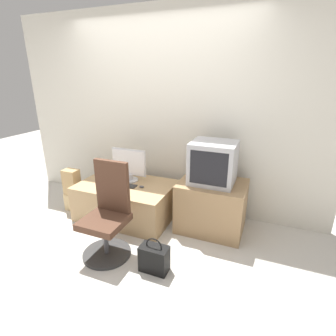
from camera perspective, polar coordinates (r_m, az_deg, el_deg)
ground_plane at (r=2.97m, az=-12.16°, el=-18.07°), size 12.00×12.00×0.00m
wall_back at (r=3.54m, az=-1.54°, el=11.69°), size 4.40×0.05×2.60m
desk at (r=3.51m, az=-8.99°, el=-6.94°), size 1.20×0.79×0.46m
side_stand at (r=3.22m, az=9.44°, el=-8.14°), size 0.77×0.59×0.61m
main_monitor at (r=3.44m, az=-8.50°, el=0.46°), size 0.49×0.22×0.43m
keyboard at (r=3.37m, az=-9.50°, el=-3.67°), size 0.32×0.11×0.01m
mouse at (r=3.28m, az=-5.77°, el=-4.08°), size 0.06×0.04×0.03m
crt_tv at (r=3.02m, az=9.79°, el=1.16°), size 0.50×0.45×0.48m
office_chair at (r=2.80m, az=-13.00°, el=-10.54°), size 0.50×0.50×0.99m
cardboard_box_lower at (r=3.92m, az=-19.73°, el=-6.86°), size 0.22×0.16×0.24m
cardboard_box_upper at (r=3.80m, az=-20.24°, el=-2.88°), size 0.20×0.15×0.35m
handbag at (r=2.65m, az=-3.03°, el=-19.04°), size 0.27×0.16×0.36m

